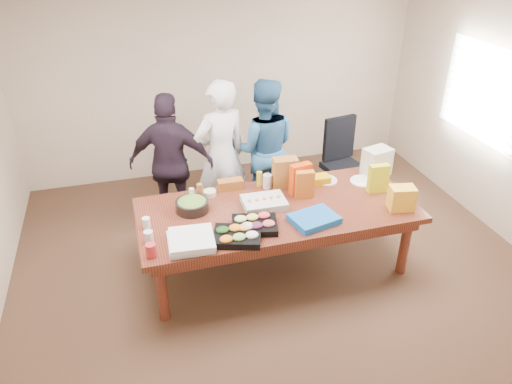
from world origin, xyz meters
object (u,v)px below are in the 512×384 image
object	(u,v)px
conference_table	(277,238)
salad_bowl	(192,206)
sheet_cake	(264,203)
person_right	(263,148)
office_chair	(344,165)
person_center	(221,156)

from	to	relation	value
conference_table	salad_bowl	world-z (taller)	salad_bowl
conference_table	sheet_cake	distance (m)	0.44
person_right	sheet_cake	xyz separation A→B (m)	(-0.33, -1.11, -0.07)
office_chair	person_right	size ratio (longest dim) A/B	0.61
office_chair	sheet_cake	bearing A→B (deg)	-153.00
conference_table	person_center	xyz separation A→B (m)	(-0.35, 1.03, 0.53)
person_right	person_center	bearing A→B (deg)	29.88
sheet_cake	office_chair	bearing A→B (deg)	37.84
person_right	salad_bowl	size ratio (longest dim) A/B	5.20
person_center	salad_bowl	size ratio (longest dim) A/B	5.46
office_chair	salad_bowl	distance (m)	2.31
office_chair	person_right	distance (m)	1.11
conference_table	sheet_cake	size ratio (longest dim) A/B	6.48
sheet_cake	salad_bowl	size ratio (longest dim) A/B	1.31
conference_table	office_chair	distance (m)	1.69
sheet_cake	salad_bowl	world-z (taller)	salad_bowl
salad_bowl	sheet_cake	bearing A→B (deg)	-9.05
person_center	sheet_cake	distance (m)	0.99
person_right	salad_bowl	world-z (taller)	person_right
person_center	sheet_cake	world-z (taller)	person_center
office_chair	sheet_cake	distance (m)	1.74
person_center	sheet_cake	xyz separation A→B (m)	(0.23, -0.96, -0.11)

